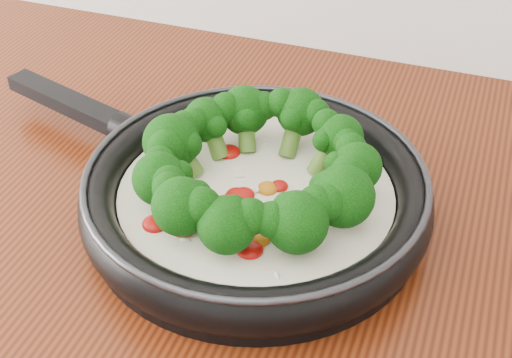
% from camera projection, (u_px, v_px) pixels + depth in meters
% --- Properties ---
extents(skillet, '(0.57, 0.43, 0.10)m').
position_uv_depth(skillet, '(253.00, 188.00, 0.69)').
color(skillet, black).
rests_on(skillet, counter).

